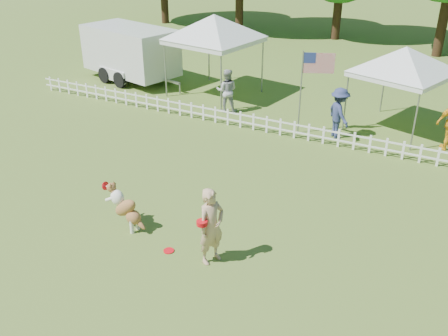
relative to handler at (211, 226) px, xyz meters
name	(u,v)px	position (x,y,z in m)	size (l,w,h in m)	color
ground	(173,244)	(-1.07, 0.10, -0.87)	(120.00, 120.00, 0.00)	#4F6B22
picket_fence	(287,128)	(-1.07, 7.10, -0.57)	(22.00, 0.08, 0.60)	white
handler	(211,226)	(0.00, 0.00, 0.00)	(0.63, 0.41, 1.73)	tan
dog	(126,208)	(-2.37, 0.15, -0.32)	(1.07, 0.36, 1.10)	brown
frisbee_on_turf	(169,251)	(-1.00, -0.17, -0.85)	(0.24, 0.24, 0.02)	red
canopy_tent_left	(214,56)	(-5.41, 9.93, 0.72)	(3.07, 3.07, 3.17)	silver
canopy_tent_right	(400,90)	(1.97, 9.48, 0.54)	(2.72, 2.72, 2.81)	silver
cargo_trailer	(131,53)	(-9.71, 10.00, 0.33)	(5.43, 2.39, 2.39)	silver
flag_pole	(300,93)	(-0.86, 7.57, 0.55)	(1.09, 0.11, 2.83)	gray
spectator_a	(227,91)	(-4.00, 8.32, -0.05)	(0.79, 0.62, 1.63)	#A6A5AB
spectator_b	(339,113)	(0.41, 7.85, -0.01)	(1.10, 0.63, 1.70)	navy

